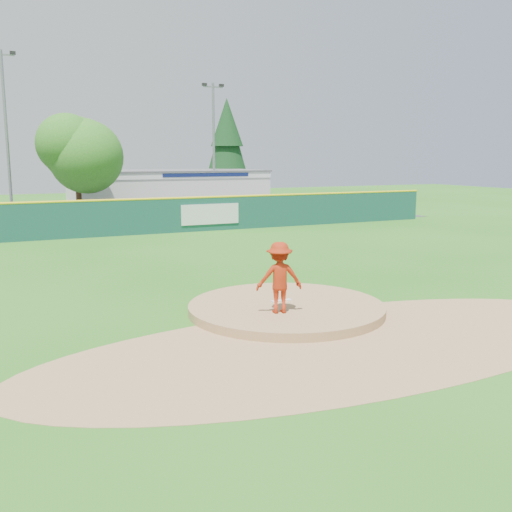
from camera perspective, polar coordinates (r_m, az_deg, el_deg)
name	(u,v)px	position (r m, az deg, el deg)	size (l,w,h in m)	color
ground	(286,312)	(16.14, 3.03, -5.65)	(120.00, 120.00, 0.00)	#286B19
pitchers_mound	(286,312)	(16.14, 3.03, -5.65)	(5.50, 5.50, 0.50)	#9E774C
pitching_rubber	(281,301)	(16.32, 2.54, -4.49)	(0.60, 0.15, 0.04)	white
infield_dirt_arc	(346,343)	(13.68, 9.04, -8.60)	(15.40, 15.40, 0.01)	#9E774C
parking_lot	(105,219)	(41.58, -14.83, 3.56)	(44.00, 16.00, 0.02)	#38383A
pitcher	(279,278)	(14.98, 2.35, -2.16)	(1.22, 0.70, 1.89)	#A2250D
van	(113,218)	(36.30, -14.08, 3.71)	(2.04, 4.41, 1.23)	silver
pool_building_grp	(167,190)	(47.68, -8.89, 6.52)	(15.20, 8.20, 3.31)	silver
fence_banners	(71,220)	(32.03, -17.98, 3.42)	(19.43, 0.04, 1.20)	#570C16
outfield_fence	(135,216)	(32.70, -12.03, 3.96)	(40.00, 0.14, 2.07)	#15473E
deciduous_tree	(77,154)	(39.07, -17.51, 9.73)	(5.60, 5.60, 7.36)	#382314
conifer_tree	(227,144)	(53.73, -2.92, 11.11)	(4.40, 4.40, 9.50)	#382314
light_pole_left	(6,130)	(40.76, -23.70, 11.46)	(1.75, 0.25, 11.00)	gray
light_pole_right	(214,142)	(45.75, -4.26, 11.33)	(1.75, 0.25, 10.00)	gray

